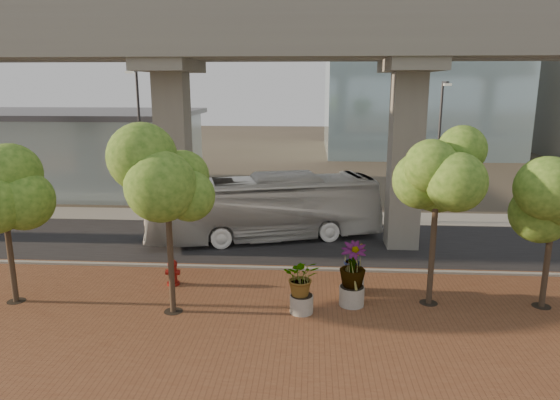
{
  "coord_description": "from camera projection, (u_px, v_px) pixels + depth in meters",
  "views": [
    {
      "loc": [
        1.26,
        -23.65,
        8.37
      ],
      "look_at": [
        -0.32,
        0.5,
        2.76
      ],
      "focal_mm": 32.0,
      "sensor_mm": 36.0,
      "label": 1
    }
  ],
  "objects": [
    {
      "name": "planter_left",
      "position": [
        354.0,
        262.0,
        20.19
      ],
      "size": [
        1.95,
        1.95,
        2.15
      ],
      "color": "#9A978B",
      "rests_on": "ground"
    },
    {
      "name": "station_pavilion",
      "position": [
        54.0,
        149.0,
        41.06
      ],
      "size": [
        23.0,
        13.0,
        6.3
      ],
      "color": "silver",
      "rests_on": "ground"
    },
    {
      "name": "streetlamp_east",
      "position": [
        439.0,
        143.0,
        29.84
      ],
      "size": [
        0.42,
        1.23,
        8.52
      ],
      "color": "#313237",
      "rests_on": "ground"
    },
    {
      "name": "brick_plaza",
      "position": [
        273.0,
        333.0,
        17.18
      ],
      "size": [
        70.0,
        13.0,
        0.06
      ],
      "primitive_type": "cube",
      "color": "brown",
      "rests_on": "ground"
    },
    {
      "name": "ground",
      "position": [
        286.0,
        256.0,
        24.96
      ],
      "size": [
        160.0,
        160.0,
        0.0
      ],
      "primitive_type": "plane",
      "color": "#3E382D",
      "rests_on": "ground"
    },
    {
      "name": "street_tree_far_west",
      "position": [
        3.0,
        198.0,
        18.68
      ],
      "size": [
        3.55,
        3.55,
        5.82
      ],
      "color": "#4E3D2C",
      "rests_on": "ground"
    },
    {
      "name": "asphalt_road",
      "position": [
        288.0,
        243.0,
        26.9
      ],
      "size": [
        90.0,
        8.0,
        0.04
      ],
      "primitive_type": "cube",
      "color": "black",
      "rests_on": "ground"
    },
    {
      "name": "transit_bus",
      "position": [
        264.0,
        208.0,
        27.32
      ],
      "size": [
        13.11,
        6.22,
        3.56
      ],
      "primitive_type": "imported",
      "rotation": [
        0.0,
        0.0,
        1.83
      ],
      "color": "silver",
      "rests_on": "ground"
    },
    {
      "name": "far_sidewalk",
      "position": [
        292.0,
        217.0,
        32.25
      ],
      "size": [
        90.0,
        3.0,
        0.06
      ],
      "primitive_type": "cube",
      "color": "gray",
      "rests_on": "ground"
    },
    {
      "name": "planter_right",
      "position": [
        353.0,
        268.0,
        18.96
      ],
      "size": [
        2.36,
        2.36,
        2.52
      ],
      "color": "gray",
      "rests_on": "ground"
    },
    {
      "name": "street_tree_near_west",
      "position": [
        167.0,
        183.0,
        17.62
      ],
      "size": [
        3.79,
        3.79,
        6.69
      ],
      "color": "#4E3D2C",
      "rests_on": "ground"
    },
    {
      "name": "street_tree_far_east",
      "position": [
        554.0,
        204.0,
        18.26
      ],
      "size": [
        3.68,
        3.68,
        5.74
      ],
      "color": "#4E3D2C",
      "rests_on": "ground"
    },
    {
      "name": "planter_front",
      "position": [
        302.0,
        280.0,
        18.38
      ],
      "size": [
        1.94,
        1.94,
        2.13
      ],
      "color": "#AAA599",
      "rests_on": "ground"
    },
    {
      "name": "streetlamp_west",
      "position": [
        139.0,
        135.0,
        30.42
      ],
      "size": [
        0.46,
        1.34,
        9.23
      ],
      "color": "#302F35",
      "rests_on": "ground"
    },
    {
      "name": "fire_hydrant",
      "position": [
        173.0,
        272.0,
        21.12
      ],
      "size": [
        0.59,
        0.53,
        1.18
      ],
      "color": "maroon",
      "rests_on": "ground"
    },
    {
      "name": "curb_strip",
      "position": [
        283.0,
        269.0,
        23.0
      ],
      "size": [
        70.0,
        0.25,
        0.16
      ],
      "primitive_type": "cube",
      "color": "gray",
      "rests_on": "ground"
    },
    {
      "name": "transit_viaduct",
      "position": [
        288.0,
        107.0,
        25.26
      ],
      "size": [
        72.0,
        5.6,
        12.4
      ],
      "color": "gray",
      "rests_on": "ground"
    },
    {
      "name": "street_tree_near_east",
      "position": [
        438.0,
        172.0,
        18.29
      ],
      "size": [
        4.12,
        4.12,
        7.07
      ],
      "color": "#4E3D2C",
      "rests_on": "ground"
    }
  ]
}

